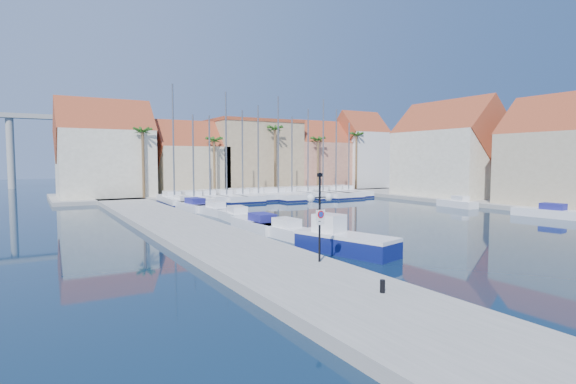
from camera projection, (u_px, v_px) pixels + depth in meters
name	position (u px, v px, depth m)	size (l,w,h in m)	color
ground	(405.00, 253.00, 26.83)	(260.00, 260.00, 0.00)	black
quay_west	(189.00, 230.00, 33.94)	(6.00, 77.00, 0.50)	gray
shore_north	(236.00, 192.00, 73.21)	(54.00, 16.00, 0.50)	gray
shore_east	(506.00, 202.00, 55.80)	(12.00, 60.00, 0.50)	gray
lamp_post	(320.00, 204.00, 22.08)	(1.50, 0.46, 4.42)	black
bollard	(383.00, 286.00, 17.07)	(0.20, 0.20, 0.50)	black
fishing_boat	(343.00, 240.00, 26.80)	(3.81, 6.72, 2.23)	navy
motorboat_west_0	(283.00, 230.00, 32.43)	(2.30, 5.85, 1.40)	white
motorboat_west_1	(259.00, 224.00, 35.38)	(2.17, 6.53, 1.40)	white
motorboat_west_2	(236.00, 215.00, 40.85)	(2.32, 5.93, 1.40)	white
motorboat_west_3	(214.00, 209.00, 45.63)	(2.27, 5.89, 1.40)	white
motorboat_west_4	(193.00, 206.00, 49.55)	(2.57, 6.93, 1.40)	white
motorboat_west_5	(181.00, 203.00, 52.90)	(2.32, 5.84, 1.40)	white
motorboat_east_0	(547.00, 212.00, 43.42)	(2.72, 6.17, 1.40)	white
motorboat_east_1	(457.00, 203.00, 52.45)	(1.99, 5.06, 1.40)	white
sailboat_0	(173.00, 199.00, 55.90)	(2.95, 9.69, 14.77)	white
sailboat_1	(192.00, 200.00, 56.61)	(3.80, 11.88, 11.12)	white
sailboat_2	(209.00, 198.00, 58.73)	(2.65, 8.97, 11.23)	white
sailboat_3	(225.00, 197.00, 59.38)	(2.61, 9.60, 14.35)	white
sailboat_4	(241.00, 196.00, 61.03)	(3.40, 10.69, 12.14)	white
sailboat_5	(257.00, 195.00, 62.58)	(2.64, 8.91, 12.97)	white
sailboat_6	(276.00, 195.00, 63.30)	(3.34, 11.91, 14.29)	white
sailboat_7	(290.00, 194.00, 65.04)	(2.75, 8.49, 11.70)	white
sailboat_8	(305.00, 194.00, 65.76)	(3.46, 11.64, 12.85)	white
sailboat_9	(320.00, 193.00, 66.42)	(3.80, 11.75, 14.31)	white
sailboat_10	(333.00, 193.00, 67.82)	(3.54, 11.73, 13.00)	white
sailboat_11	(346.00, 192.00, 69.41)	(3.49, 10.61, 11.18)	white
building_0	(105.00, 153.00, 61.86)	(12.30, 9.00, 13.50)	beige
building_1	(190.00, 162.00, 67.97)	(10.30, 8.00, 11.00)	tan
building_2	(253.00, 156.00, 74.28)	(14.20, 10.20, 11.50)	#9E8361
building_3	(316.00, 158.00, 79.47)	(10.30, 8.00, 12.00)	#B06D59
building_4	(360.00, 152.00, 83.05)	(8.30, 8.00, 14.00)	white
building_5	(566.00, 156.00, 49.36)	(9.00, 12.30, 12.50)	tan
building_6	(449.00, 153.00, 63.11)	(9.00, 14.30, 13.50)	beige
palm_0	(143.00, 133.00, 59.38)	(2.60, 2.60, 10.15)	brown
palm_1	(214.00, 142.00, 64.46)	(2.60, 2.60, 9.15)	brown
palm_2	(275.00, 131.00, 69.34)	(2.60, 2.60, 11.15)	brown
palm_3	(318.00, 141.00, 73.46)	(2.60, 2.60, 9.65)	brown
palm_4	(356.00, 137.00, 77.41)	(2.60, 2.60, 10.65)	brown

